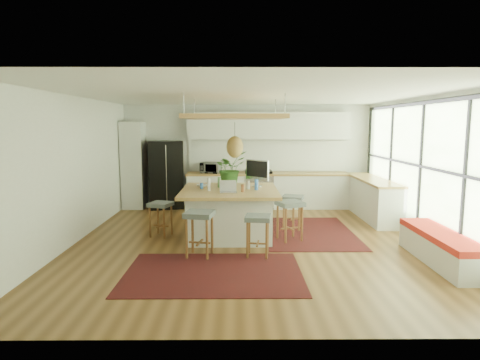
{
  "coord_description": "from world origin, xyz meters",
  "views": [
    {
      "loc": [
        -0.26,
        -7.39,
        2.17
      ],
      "look_at": [
        -0.2,
        0.5,
        1.1
      ],
      "focal_mm": 30.48,
      "sensor_mm": 36.0,
      "label": 1
    }
  ],
  "objects_px": {
    "monitor": "(257,174)",
    "island_plant": "(230,172)",
    "fridge": "(165,173)",
    "stool_right_back": "(293,212)",
    "stool_left_side": "(161,218)",
    "island": "(230,213)",
    "stool_near_right": "(258,235)",
    "microwave": "(211,167)",
    "laptop": "(228,186)",
    "stool_right_front": "(290,222)",
    "stool_near_left": "(200,236)"
  },
  "relations": [
    {
      "from": "monitor",
      "to": "island_plant",
      "type": "distance_m",
      "value": 0.6
    },
    {
      "from": "fridge",
      "to": "stool_right_back",
      "type": "bearing_deg",
      "value": -50.29
    },
    {
      "from": "fridge",
      "to": "stool_left_side",
      "type": "height_order",
      "value": "fridge"
    },
    {
      "from": "stool_right_back",
      "to": "stool_left_side",
      "type": "bearing_deg",
      "value": -168.34
    },
    {
      "from": "island",
      "to": "stool_near_right",
      "type": "relative_size",
      "value": 2.67
    },
    {
      "from": "fridge",
      "to": "island",
      "type": "height_order",
      "value": "fridge"
    },
    {
      "from": "stool_near_right",
      "to": "stool_right_back",
      "type": "height_order",
      "value": "stool_right_back"
    },
    {
      "from": "stool_left_side",
      "to": "microwave",
      "type": "relative_size",
      "value": 1.33
    },
    {
      "from": "laptop",
      "to": "microwave",
      "type": "xyz_separation_m",
      "value": [
        -0.52,
        3.11,
        0.05
      ]
    },
    {
      "from": "laptop",
      "to": "microwave",
      "type": "bearing_deg",
      "value": 95.44
    },
    {
      "from": "stool_right_front",
      "to": "monitor",
      "type": "xyz_separation_m",
      "value": [
        -0.59,
        0.65,
        0.83
      ]
    },
    {
      "from": "stool_left_side",
      "to": "stool_near_left",
      "type": "bearing_deg",
      "value": -55.2
    },
    {
      "from": "microwave",
      "to": "fridge",
      "type": "bearing_deg",
      "value": -167.74
    },
    {
      "from": "island_plant",
      "to": "laptop",
      "type": "bearing_deg",
      "value": -90.86
    },
    {
      "from": "stool_near_right",
      "to": "laptop",
      "type": "relative_size",
      "value": 2.1
    },
    {
      "from": "island",
      "to": "laptop",
      "type": "height_order",
      "value": "laptop"
    },
    {
      "from": "stool_near_right",
      "to": "stool_left_side",
      "type": "relative_size",
      "value": 1.03
    },
    {
      "from": "island_plant",
      "to": "stool_right_front",
      "type": "bearing_deg",
      "value": -37.95
    },
    {
      "from": "stool_right_front",
      "to": "microwave",
      "type": "bearing_deg",
      "value": 118.78
    },
    {
      "from": "stool_right_front",
      "to": "stool_near_left",
      "type": "bearing_deg",
      "value": -149.76
    },
    {
      "from": "stool_right_back",
      "to": "stool_left_side",
      "type": "height_order",
      "value": "stool_right_back"
    },
    {
      "from": "fridge",
      "to": "microwave",
      "type": "height_order",
      "value": "fridge"
    },
    {
      "from": "island",
      "to": "monitor",
      "type": "relative_size",
      "value": 3.12
    },
    {
      "from": "stool_right_front",
      "to": "stool_left_side",
      "type": "height_order",
      "value": "stool_right_front"
    },
    {
      "from": "island",
      "to": "fridge",
      "type": "bearing_deg",
      "value": 121.94
    },
    {
      "from": "stool_left_side",
      "to": "island_plant",
      "type": "relative_size",
      "value": 0.95
    },
    {
      "from": "stool_right_front",
      "to": "stool_near_right",
      "type": "bearing_deg",
      "value": -124.82
    },
    {
      "from": "island",
      "to": "stool_right_front",
      "type": "relative_size",
      "value": 2.46
    },
    {
      "from": "stool_near_left",
      "to": "microwave",
      "type": "xyz_separation_m",
      "value": [
        -0.06,
        3.99,
        0.74
      ]
    },
    {
      "from": "stool_near_left",
      "to": "stool_right_front",
      "type": "xyz_separation_m",
      "value": [
        1.61,
        0.94,
        0.0
      ]
    },
    {
      "from": "stool_right_front",
      "to": "island_plant",
      "type": "distance_m",
      "value": 1.67
    },
    {
      "from": "stool_near_right",
      "to": "monitor",
      "type": "distance_m",
      "value": 1.79
    },
    {
      "from": "fridge",
      "to": "monitor",
      "type": "relative_size",
      "value": 2.97
    },
    {
      "from": "stool_right_front",
      "to": "stool_right_back",
      "type": "distance_m",
      "value": 0.88
    },
    {
      "from": "fridge",
      "to": "laptop",
      "type": "bearing_deg",
      "value": -75.48
    },
    {
      "from": "stool_near_left",
      "to": "island_plant",
      "type": "xyz_separation_m",
      "value": [
        0.48,
        1.83,
        0.85
      ]
    },
    {
      "from": "island",
      "to": "monitor",
      "type": "bearing_deg",
      "value": 31.42
    },
    {
      "from": "island_plant",
      "to": "fridge",
      "type": "bearing_deg",
      "value": 128.12
    },
    {
      "from": "stool_right_back",
      "to": "laptop",
      "type": "xyz_separation_m",
      "value": [
        -1.32,
        -0.93,
        0.7
      ]
    },
    {
      "from": "island_plant",
      "to": "stool_left_side",
      "type": "bearing_deg",
      "value": -157.01
    },
    {
      "from": "fridge",
      "to": "microwave",
      "type": "bearing_deg",
      "value": -16.32
    },
    {
      "from": "stool_near_left",
      "to": "stool_near_right",
      "type": "bearing_deg",
      "value": 0.46
    },
    {
      "from": "fridge",
      "to": "monitor",
      "type": "height_order",
      "value": "fridge"
    },
    {
      "from": "microwave",
      "to": "island_plant",
      "type": "height_order",
      "value": "island_plant"
    },
    {
      "from": "fridge",
      "to": "island_plant",
      "type": "xyz_separation_m",
      "value": [
        1.73,
        -2.21,
        0.28
      ]
    },
    {
      "from": "stool_near_left",
      "to": "island_plant",
      "type": "height_order",
      "value": "island_plant"
    },
    {
      "from": "island",
      "to": "stool_right_front",
      "type": "height_order",
      "value": "island"
    },
    {
      "from": "island",
      "to": "stool_left_side",
      "type": "height_order",
      "value": "island"
    },
    {
      "from": "stool_right_front",
      "to": "monitor",
      "type": "bearing_deg",
      "value": 131.96
    },
    {
      "from": "stool_near_left",
      "to": "laptop",
      "type": "height_order",
      "value": "laptop"
    }
  ]
}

